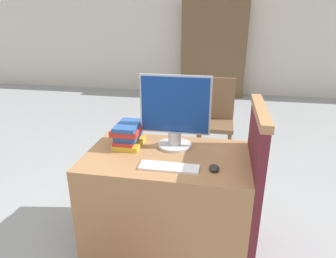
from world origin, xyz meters
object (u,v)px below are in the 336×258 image
(keyboard, at_px, (169,167))
(book_stack, at_px, (128,134))
(far_chair, at_px, (216,115))
(mouse, at_px, (214,168))
(monitor, at_px, (175,113))

(keyboard, bearing_deg, book_stack, 140.35)
(keyboard, bearing_deg, far_chair, 82.69)
(keyboard, relative_size, book_stack, 1.39)
(mouse, distance_m, book_stack, 0.71)
(monitor, xyz_separation_m, book_stack, (-0.35, -0.05, -0.17))
(monitor, height_order, far_chair, monitor)
(monitor, height_order, book_stack, monitor)
(keyboard, bearing_deg, monitor, 93.39)
(monitor, bearing_deg, mouse, -46.54)
(mouse, distance_m, far_chair, 1.90)
(far_chair, bearing_deg, monitor, -59.85)
(mouse, height_order, far_chair, far_chair)
(keyboard, height_order, mouse, mouse)
(monitor, relative_size, far_chair, 0.55)
(keyboard, relative_size, mouse, 4.36)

